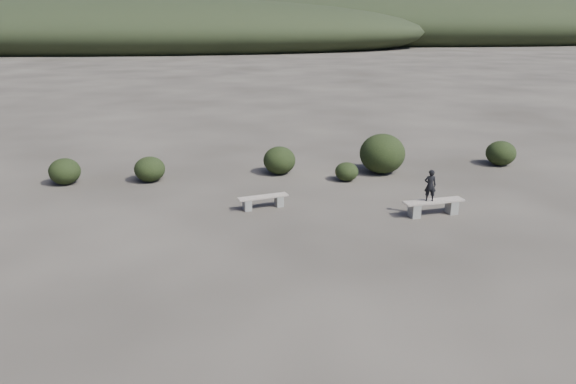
{
  "coord_description": "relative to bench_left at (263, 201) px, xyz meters",
  "views": [
    {
      "loc": [
        -1.78,
        -12.05,
        6.11
      ],
      "look_at": [
        -0.68,
        3.5,
        1.1
      ],
      "focal_mm": 35.0,
      "sensor_mm": 36.0,
      "label": 1
    }
  ],
  "objects": [
    {
      "name": "shrub_b",
      "position": [
        0.76,
        4.07,
        0.29
      ],
      "size": [
        1.27,
        1.27,
        1.09
      ],
      "primitive_type": "ellipsoid",
      "color": "black",
      "rests_on": "ground"
    },
    {
      "name": "seated_person",
      "position": [
        5.15,
        -1.07,
        0.75
      ],
      "size": [
        0.39,
        0.28,
        1.01
      ],
      "primitive_type": "imported",
      "rotation": [
        0.0,
        0.0,
        3.04
      ],
      "color": "black",
      "rests_on": "bench_right"
    },
    {
      "name": "ground",
      "position": [
        1.37,
        -5.25,
        -0.25
      ],
      "size": [
        1200.0,
        1200.0,
        0.0
      ],
      "primitive_type": "plane",
      "color": "#2E2924",
      "rests_on": "ground"
    },
    {
      "name": "bench_right",
      "position": [
        5.32,
        -1.04,
        0.05
      ],
      "size": [
        2.0,
        0.78,
        0.49
      ],
      "rotation": [
        0.0,
        0.0,
        0.2
      ],
      "color": "slate",
      "rests_on": "ground"
    },
    {
      "name": "shrub_a",
      "position": [
        -4.18,
        3.37,
        0.22
      ],
      "size": [
        1.15,
        1.15,
        0.94
      ],
      "primitive_type": "ellipsoid",
      "color": "black",
      "rests_on": "ground"
    },
    {
      "name": "mountain_ridges",
      "position": [
        -6.11,
        333.81,
        10.59
      ],
      "size": [
        500.0,
        400.0,
        56.0
      ],
      "color": "black",
      "rests_on": "ground"
    },
    {
      "name": "shrub_d",
      "position": [
        4.82,
        3.92,
        0.53
      ],
      "size": [
        1.79,
        1.79,
        1.57
      ],
      "primitive_type": "ellipsoid",
      "color": "black",
      "rests_on": "ground"
    },
    {
      "name": "shrub_f",
      "position": [
        -7.26,
        3.24,
        0.23
      ],
      "size": [
        1.15,
        1.15,
        0.97
      ],
      "primitive_type": "ellipsoid",
      "color": "black",
      "rests_on": "ground"
    },
    {
      "name": "bench_left",
      "position": [
        0.0,
        0.0,
        0.0
      ],
      "size": [
        1.68,
        0.83,
        0.41
      ],
      "rotation": [
        0.0,
        0.0,
        0.31
      ],
      "color": "slate",
      "rests_on": "ground"
    },
    {
      "name": "shrub_e",
      "position": [
        10.04,
        4.73,
        0.26
      ],
      "size": [
        1.23,
        1.23,
        1.02
      ],
      "primitive_type": "ellipsoid",
      "color": "black",
      "rests_on": "ground"
    },
    {
      "name": "shrub_c",
      "position": [
        3.24,
        2.92,
        0.1
      ],
      "size": [
        0.89,
        0.89,
        0.71
      ],
      "primitive_type": "ellipsoid",
      "color": "black",
      "rests_on": "ground"
    }
  ]
}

